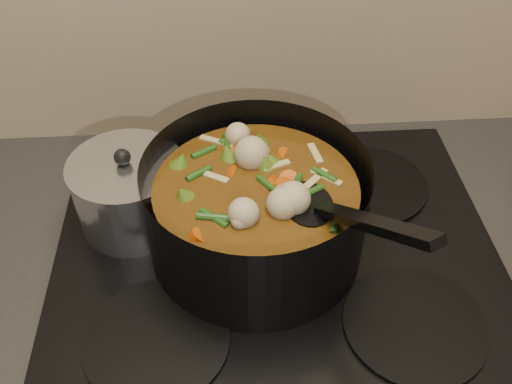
{
  "coord_description": "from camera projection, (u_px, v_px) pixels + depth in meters",
  "views": [
    {
      "loc": [
        -0.07,
        1.41,
        1.54
      ],
      "look_at": [
        -0.03,
        1.95,
        1.03
      ],
      "focal_mm": 40.0,
      "sensor_mm": 36.0,
      "label": 1
    }
  ],
  "objects": [
    {
      "name": "stockpot",
      "position": [
        256.0,
        211.0,
        0.76
      ],
      "size": [
        0.37,
        0.39,
        0.22
      ],
      "rotation": [
        0.0,
        0.0,
        0.29
      ],
      "color": "black",
      "rests_on": "stovetop"
    },
    {
      "name": "stovetop",
      "position": [
        277.0,
        257.0,
        0.81
      ],
      "size": [
        0.62,
        0.54,
        0.03
      ],
      "color": "black",
      "rests_on": "counter"
    },
    {
      "name": "saucepan",
      "position": [
        130.0,
        192.0,
        0.81
      ],
      "size": [
        0.16,
        0.16,
        0.13
      ],
      "rotation": [
        0.0,
        0.0,
        0.31
      ],
      "color": "silver",
      "rests_on": "stovetop"
    }
  ]
}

